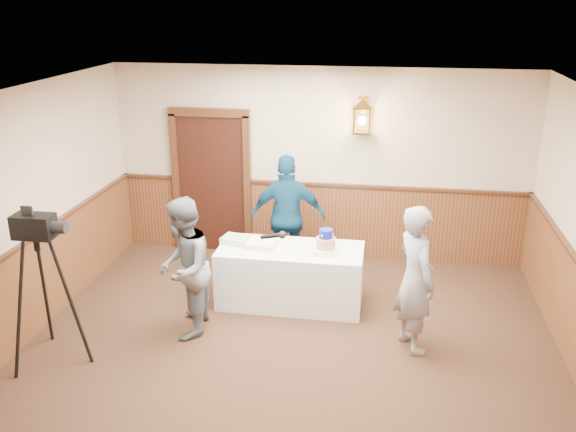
% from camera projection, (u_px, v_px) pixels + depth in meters
% --- Properties ---
extents(ground, '(7.00, 7.00, 0.00)m').
position_uv_depth(ground, '(277.00, 393.00, 6.04)').
color(ground, black).
rests_on(ground, ground).
extents(room_shell, '(6.02, 7.02, 2.81)m').
position_uv_depth(room_shell, '(279.00, 234.00, 5.95)').
color(room_shell, '#C1AD91').
rests_on(room_shell, ground).
extents(display_table, '(1.80, 0.80, 0.75)m').
position_uv_depth(display_table, '(291.00, 276.00, 7.69)').
color(display_table, white).
rests_on(display_table, ground).
extents(tiered_cake, '(0.32, 0.32, 0.30)m').
position_uv_depth(tiered_cake, '(326.00, 243.00, 7.41)').
color(tiered_cake, '#FFEEC3').
rests_on(tiered_cake, display_table).
extents(sheet_cake_yellow, '(0.38, 0.31, 0.07)m').
position_uv_depth(sheet_cake_yellow, '(261.00, 245.00, 7.58)').
color(sheet_cake_yellow, '#FFE598').
rests_on(sheet_cake_yellow, display_table).
extents(sheet_cake_green, '(0.38, 0.32, 0.08)m').
position_uv_depth(sheet_cake_green, '(236.00, 240.00, 7.73)').
color(sheet_cake_green, '#8FC58B').
rests_on(sheet_cake_green, display_table).
extents(interviewer, '(1.53, 0.87, 1.64)m').
position_uv_depth(interviewer, '(184.00, 268.00, 6.85)').
color(interviewer, slate).
rests_on(interviewer, ground).
extents(baker, '(0.64, 0.73, 1.67)m').
position_uv_depth(baker, '(415.00, 279.00, 6.55)').
color(baker, gray).
rests_on(baker, ground).
extents(assistant_p, '(1.06, 0.54, 1.74)m').
position_uv_depth(assistant_p, '(288.00, 217.00, 8.28)').
color(assistant_p, navy).
rests_on(assistant_p, ground).
extents(tv_camera_rig, '(0.65, 0.61, 1.66)m').
position_uv_depth(tv_camera_rig, '(45.00, 297.00, 6.35)').
color(tv_camera_rig, black).
rests_on(tv_camera_rig, ground).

